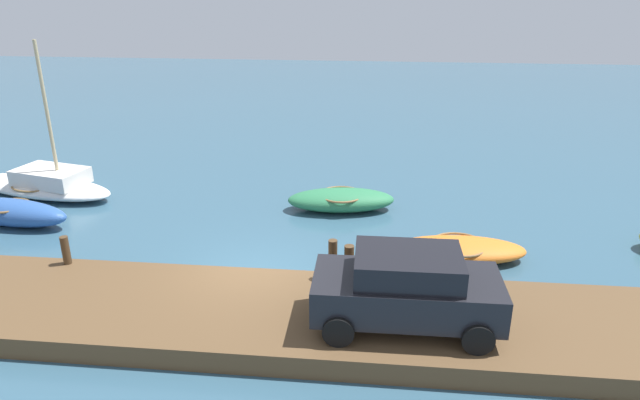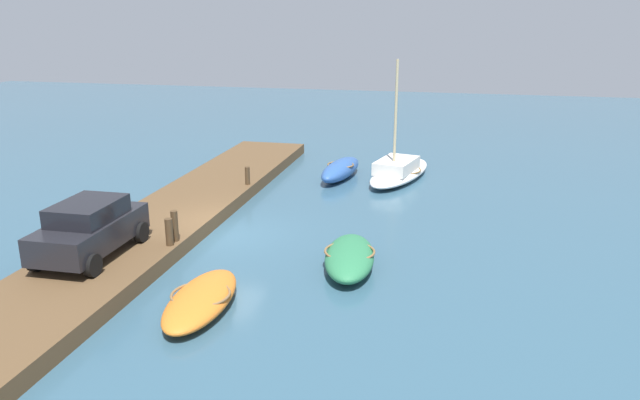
% 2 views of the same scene
% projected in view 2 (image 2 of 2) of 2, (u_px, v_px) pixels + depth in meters
% --- Properties ---
extents(ground_plane, '(84.00, 84.00, 0.00)m').
position_uv_depth(ground_plane, '(222.00, 235.00, 21.23)').
color(ground_plane, '#33566B').
extents(dock_platform, '(26.52, 3.49, 0.50)m').
position_uv_depth(dock_platform, '(163.00, 224.00, 21.63)').
color(dock_platform, brown).
rests_on(dock_platform, ground_plane).
extents(rowboat_blue, '(4.16, 1.72, 0.83)m').
position_uv_depth(rowboat_blue, '(341.00, 169.00, 28.42)').
color(rowboat_blue, '#2D569E').
rests_on(rowboat_blue, ground_plane).
extents(rowboat_green, '(3.72, 1.90, 0.72)m').
position_uv_depth(rowboat_green, '(350.00, 257.00, 18.34)').
color(rowboat_green, '#2D7A4C').
rests_on(rowboat_green, ground_plane).
extents(rowboat_orange, '(3.78, 1.66, 0.57)m').
position_uv_depth(rowboat_orange, '(201.00, 299.00, 15.81)').
color(rowboat_orange, orange).
rests_on(rowboat_orange, ground_plane).
extents(sailboat_white, '(6.08, 3.17, 5.46)m').
position_uv_depth(sailboat_white, '(399.00, 170.00, 28.25)').
color(sailboat_white, white).
rests_on(sailboat_white, ground_plane).
extents(mooring_post_west, '(0.20, 0.20, 0.74)m').
position_uv_depth(mooring_post_west, '(247.00, 176.00, 25.54)').
color(mooring_post_west, '#47331E').
rests_on(mooring_post_west, dock_platform).
extents(mooring_post_mid_west, '(0.22, 0.22, 0.98)m').
position_uv_depth(mooring_post_mid_west, '(175.00, 226.00, 19.17)').
color(mooring_post_mid_west, '#47331E').
rests_on(mooring_post_mid_west, dock_platform).
extents(mooring_post_mid_east, '(0.24, 0.24, 0.85)m').
position_uv_depth(mooring_post_mid_east, '(169.00, 232.00, 18.82)').
color(mooring_post_mid_east, '#47331E').
rests_on(mooring_post_mid_east, dock_platform).
extents(parked_car, '(3.86, 1.99, 1.65)m').
position_uv_depth(parked_car, '(90.00, 228.00, 17.90)').
color(parked_car, black).
rests_on(parked_car, dock_platform).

